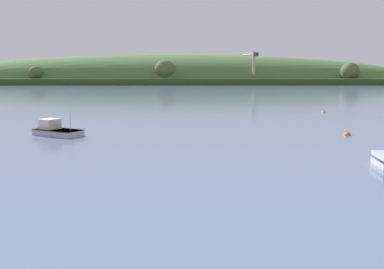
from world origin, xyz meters
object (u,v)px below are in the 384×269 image
at_px(fishing_boat_moored, 54,132).
at_px(mooring_buoy_off_fishing_boat, 347,135).
at_px(dockside_crane, 253,69).
at_px(mooring_buoy_midchannel, 324,113).

distance_m(fishing_boat_moored, mooring_buoy_off_fishing_boat, 33.35).
xyz_separation_m(dockside_crane, fishing_boat_moored, (-39.31, -213.60, -9.37)).
height_order(mooring_buoy_midchannel, mooring_buoy_off_fishing_boat, mooring_buoy_off_fishing_boat).
bearing_deg(mooring_buoy_midchannel, dockside_crane, 89.41).
relative_size(fishing_boat_moored, mooring_buoy_midchannel, 9.45).
distance_m(mooring_buoy_midchannel, mooring_buoy_off_fishing_boat, 27.46).
relative_size(dockside_crane, fishing_boat_moored, 3.13).
bearing_deg(mooring_buoy_midchannel, fishing_boat_moored, -142.05).
relative_size(dockside_crane, mooring_buoy_midchannel, 29.57).
bearing_deg(dockside_crane, fishing_boat_moored, 134.56).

